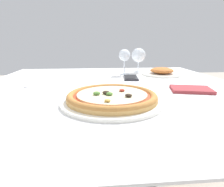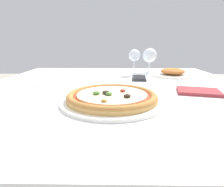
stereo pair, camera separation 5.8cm
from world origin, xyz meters
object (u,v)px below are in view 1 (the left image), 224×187
(pizza_plate, at_px, (112,98))
(wine_glass_far_left, at_px, (124,56))
(side_plate, at_px, (162,72))
(dining_table, at_px, (111,104))
(fork, at_px, (29,83))
(wine_glass_far_right, at_px, (139,55))
(cell_phone, at_px, (131,78))

(pizza_plate, distance_m, wine_glass_far_left, 0.56)
(wine_glass_far_left, distance_m, side_plate, 0.24)
(dining_table, relative_size, wine_glass_far_left, 8.02)
(dining_table, xyz_separation_m, side_plate, (0.32, 0.26, 0.10))
(fork, bearing_deg, pizza_plate, -41.71)
(pizza_plate, distance_m, wine_glass_far_right, 0.68)
(pizza_plate, height_order, fork, pizza_plate)
(dining_table, distance_m, side_plate, 0.42)
(wine_glass_far_right, distance_m, side_plate, 0.19)
(pizza_plate, relative_size, side_plate, 1.39)
(pizza_plate, bearing_deg, cell_phone, 71.53)
(wine_glass_far_left, bearing_deg, wine_glass_far_right, 41.01)
(dining_table, height_order, wine_glass_far_left, wine_glass_far_left)
(fork, height_order, wine_glass_far_left, wine_glass_far_left)
(dining_table, bearing_deg, fork, 168.68)
(fork, xyz_separation_m, cell_phone, (0.49, 0.09, 0.00))
(wine_glass_far_right, distance_m, cell_phone, 0.27)
(wine_glass_far_right, height_order, side_plate, wine_glass_far_right)
(wine_glass_far_left, relative_size, wine_glass_far_right, 0.97)
(cell_phone, relative_size, side_plate, 0.66)
(dining_table, bearing_deg, wine_glass_far_left, 70.78)
(cell_phone, bearing_deg, side_plate, 25.41)
(wine_glass_far_left, bearing_deg, dining_table, -109.22)
(pizza_plate, xyz_separation_m, cell_phone, (0.14, 0.41, -0.01))
(fork, bearing_deg, wine_glass_far_right, 28.77)
(fork, bearing_deg, wine_glass_far_left, 25.55)
(dining_table, distance_m, cell_phone, 0.22)
(pizza_plate, xyz_separation_m, fork, (-0.35, 0.32, -0.01))
(wine_glass_far_left, xyz_separation_m, side_plate, (0.22, -0.04, -0.09))
(dining_table, relative_size, fork, 6.99)
(dining_table, bearing_deg, wine_glass_far_right, 61.84)
(pizza_plate, bearing_deg, fork, 138.29)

